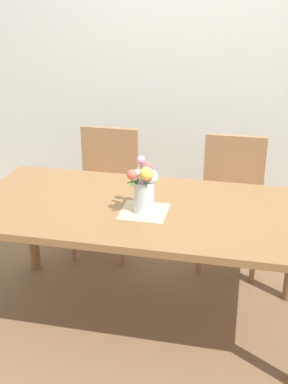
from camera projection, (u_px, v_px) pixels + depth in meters
name	position (u px, v px, depth m)	size (l,w,h in m)	color
ground_plane	(144.00, 316.00, 3.03)	(12.00, 12.00, 0.00)	brown
back_wall	(187.00, 44.00, 3.90)	(7.00, 0.10, 2.80)	silver
dining_table	(144.00, 220.00, 2.77)	(1.88, 0.90, 0.73)	olive
chair_left	(106.00, 182.00, 3.62)	(0.42, 0.42, 0.90)	#9E7047
chair_right	(232.00, 193.00, 3.45)	(0.42, 0.42, 0.90)	#9E7047
placemat	(144.00, 212.00, 2.67)	(0.25, 0.25, 0.01)	#CCB789
flower_vase	(145.00, 185.00, 2.60)	(0.20, 0.19, 0.29)	silver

